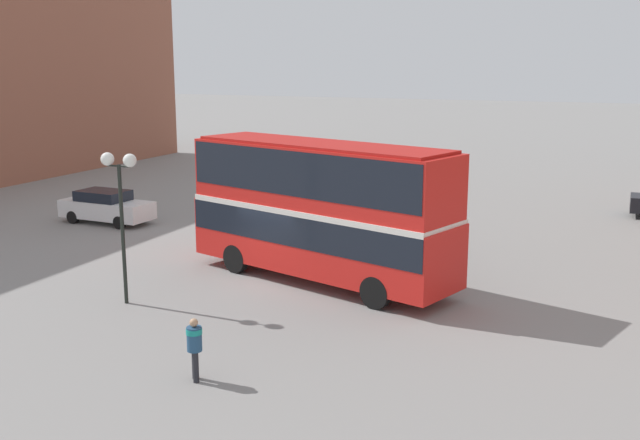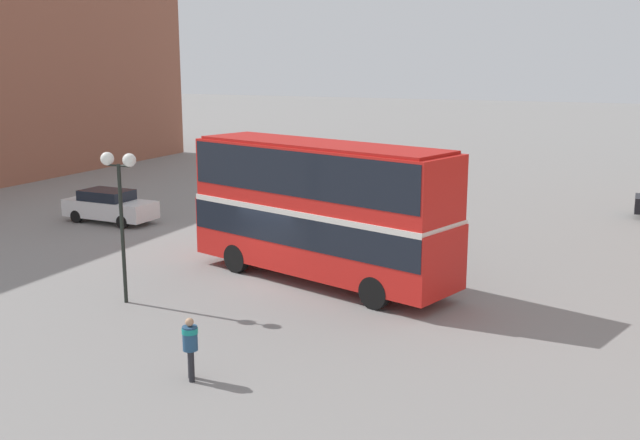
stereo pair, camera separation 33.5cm
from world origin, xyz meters
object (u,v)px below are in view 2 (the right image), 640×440
at_px(double_decker_bus, 320,203).
at_px(pedestrian_foreground, 190,342).
at_px(street_lamp_twin_globe, 119,182).
at_px(parked_car_kerb_far, 110,206).

xyz_separation_m(double_decker_bus, pedestrian_foreground, (0.47, -8.83, -1.81)).
bearing_deg(double_decker_bus, street_lamp_twin_globe, -118.34).
height_order(double_decker_bus, parked_car_kerb_far, double_decker_bus).
relative_size(parked_car_kerb_far, street_lamp_twin_globe, 0.95).
height_order(pedestrian_foreground, street_lamp_twin_globe, street_lamp_twin_globe).
distance_m(double_decker_bus, pedestrian_foreground, 9.03).
xyz_separation_m(pedestrian_foreground, street_lamp_twin_globe, (-5.20, 4.16, 2.93)).
bearing_deg(double_decker_bus, pedestrian_foreground, -69.90).
height_order(double_decker_bus, pedestrian_foreground, double_decker_bus).
xyz_separation_m(pedestrian_foreground, parked_car_kerb_far, (-13.52, 13.64, -0.18)).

